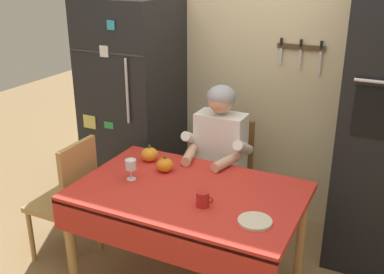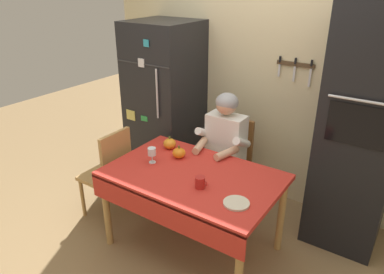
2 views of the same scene
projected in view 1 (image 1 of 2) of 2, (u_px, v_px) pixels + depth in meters
back_wall_assembly at (264, 62)px, 3.67m from camera, size 3.70×0.13×2.60m
refrigerator at (134, 107)px, 3.89m from camera, size 0.68×0.71×1.80m
dining_table at (187, 203)px, 2.85m from camera, size 1.40×0.90×0.74m
chair_behind_person at (226, 172)px, 3.59m from camera, size 0.40×0.40×0.93m
seated_person at (217, 155)px, 3.35m from camera, size 0.47×0.55×1.25m
chair_left_side at (70, 196)px, 3.23m from camera, size 0.40×0.40×0.93m
coffee_mug at (203, 199)px, 2.64m from camera, size 0.11×0.08×0.09m
wine_glass at (131, 166)px, 2.94m from camera, size 0.07×0.07×0.14m
pumpkin_large at (150, 154)px, 3.23m from camera, size 0.12×0.12×0.12m
pumpkin_medium at (165, 165)px, 3.07m from camera, size 0.12×0.12×0.11m
serving_tray at (255, 221)px, 2.48m from camera, size 0.19×0.19×0.02m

